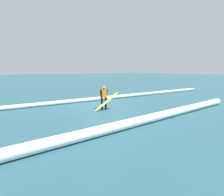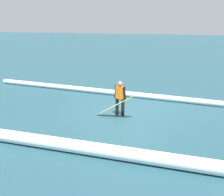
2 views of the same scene
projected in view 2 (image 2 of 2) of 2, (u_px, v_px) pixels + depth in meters
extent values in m
plane|color=#214752|center=(127.00, 113.00, 13.33)|extent=(192.11, 192.11, 0.00)
cylinder|color=black|center=(123.00, 107.00, 12.79)|extent=(0.14, 0.14, 0.75)
cylinder|color=black|center=(117.00, 106.00, 12.93)|extent=(0.14, 0.14, 0.75)
cube|color=orange|center=(120.00, 92.00, 12.71)|extent=(0.36, 0.24, 0.53)
sphere|color=#AC6E4E|center=(120.00, 84.00, 12.62)|extent=(0.22, 0.22, 0.22)
cylinder|color=black|center=(125.00, 93.00, 12.60)|extent=(0.09, 0.20, 0.59)
cylinder|color=black|center=(116.00, 92.00, 12.81)|extent=(0.09, 0.13, 0.59)
ellipsoid|color=yellow|center=(116.00, 105.00, 12.50)|extent=(1.83, 0.30, 1.12)
ellipsoid|color=blue|center=(116.00, 105.00, 12.50)|extent=(1.47, 0.12, 0.90)
cylinder|color=white|center=(199.00, 101.00, 14.65)|extent=(25.10, 1.14, 0.29)
cylinder|color=white|center=(83.00, 148.00, 9.07)|extent=(14.63, 1.22, 0.41)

